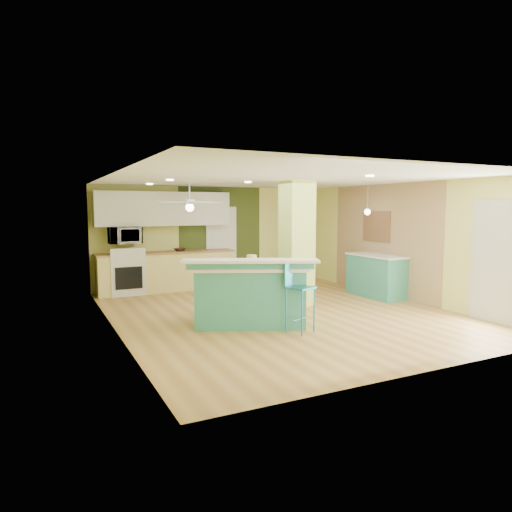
# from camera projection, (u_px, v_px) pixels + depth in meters

# --- Properties ---
(floor) EXTENTS (6.00, 7.00, 0.01)m
(floor) POSITION_uv_depth(u_px,v_px,m) (280.00, 313.00, 8.60)
(floor) COLOR #A17138
(floor) RESTS_ON ground
(ceiling) EXTENTS (6.00, 7.00, 0.01)m
(ceiling) POSITION_uv_depth(u_px,v_px,m) (281.00, 179.00, 8.34)
(ceiling) COLOR white
(ceiling) RESTS_ON wall_back
(wall_back) EXTENTS (6.00, 0.01, 2.50)m
(wall_back) POSITION_uv_depth(u_px,v_px,m) (213.00, 236.00, 11.60)
(wall_back) COLOR #DEDE77
(wall_back) RESTS_ON floor
(wall_front) EXTENTS (6.00, 0.01, 2.50)m
(wall_front) POSITION_uv_depth(u_px,v_px,m) (427.00, 270.00, 5.34)
(wall_front) COLOR #DEDE77
(wall_front) RESTS_ON floor
(wall_left) EXTENTS (0.01, 7.00, 2.50)m
(wall_left) POSITION_uv_depth(u_px,v_px,m) (114.00, 254.00, 7.15)
(wall_left) COLOR #DEDE77
(wall_left) RESTS_ON floor
(wall_right) EXTENTS (0.01, 7.00, 2.50)m
(wall_right) POSITION_uv_depth(u_px,v_px,m) (403.00, 242.00, 9.79)
(wall_right) COLOR #DEDE77
(wall_right) RESTS_ON floor
(wood_panel) EXTENTS (0.02, 3.40, 2.50)m
(wood_panel) POSITION_uv_depth(u_px,v_px,m) (383.00, 240.00, 10.32)
(wood_panel) COLOR #957355
(wood_panel) RESTS_ON floor
(olive_accent) EXTENTS (2.20, 0.02, 2.50)m
(olive_accent) POSITION_uv_depth(u_px,v_px,m) (221.00, 236.00, 11.67)
(olive_accent) COLOR #3B491D
(olive_accent) RESTS_ON floor
(interior_door) EXTENTS (0.82, 0.05, 2.00)m
(interior_door) POSITION_uv_depth(u_px,v_px,m) (221.00, 246.00, 11.67)
(interior_door) COLOR white
(interior_door) RESTS_ON floor
(french_door) EXTENTS (0.04, 1.08, 2.10)m
(french_door) POSITION_uv_depth(u_px,v_px,m) (499.00, 262.00, 7.74)
(french_door) COLOR silver
(french_door) RESTS_ON floor
(column) EXTENTS (0.55, 0.55, 2.50)m
(column) POSITION_uv_depth(u_px,v_px,m) (297.00, 244.00, 9.20)
(column) COLOR #CDE56A
(column) RESTS_ON floor
(kitchen_run) EXTENTS (3.25, 0.63, 0.94)m
(kitchen_run) POSITION_uv_depth(u_px,v_px,m) (167.00, 271.00, 10.84)
(kitchen_run) COLOR #E6D578
(kitchen_run) RESTS_ON floor
(stove) EXTENTS (0.76, 0.66, 1.08)m
(stove) POSITION_uv_depth(u_px,v_px,m) (126.00, 274.00, 10.41)
(stove) COLOR silver
(stove) RESTS_ON floor
(upper_cabinets) EXTENTS (3.20, 0.34, 0.80)m
(upper_cabinets) POSITION_uv_depth(u_px,v_px,m) (164.00, 209.00, 10.79)
(upper_cabinets) COLOR silver
(upper_cabinets) RESTS_ON wall_back
(microwave) EXTENTS (0.70, 0.48, 0.39)m
(microwave) POSITION_uv_depth(u_px,v_px,m) (125.00, 235.00, 10.33)
(microwave) COLOR white
(microwave) RESTS_ON wall_back
(ceiling_fan) EXTENTS (1.41, 1.41, 0.61)m
(ceiling_fan) POSITION_uv_depth(u_px,v_px,m) (190.00, 203.00, 9.68)
(ceiling_fan) COLOR silver
(ceiling_fan) RESTS_ON ceiling
(pendant_lamp) EXTENTS (0.14, 0.14, 0.69)m
(pendant_lamp) POSITION_uv_depth(u_px,v_px,m) (367.00, 212.00, 10.23)
(pendant_lamp) COLOR silver
(pendant_lamp) RESTS_ON ceiling
(wall_decor) EXTENTS (0.03, 0.90, 0.70)m
(wall_decor) POSITION_uv_depth(u_px,v_px,m) (376.00, 226.00, 10.45)
(wall_decor) COLOR brown
(wall_decor) RESTS_ON wood_panel
(peninsula) EXTENTS (2.33, 1.88, 1.16)m
(peninsula) POSITION_uv_depth(u_px,v_px,m) (250.00, 293.00, 7.70)
(peninsula) COLOR teal
(peninsula) RESTS_ON floor
(bar_stool) EXTENTS (0.48, 0.48, 1.14)m
(bar_stool) POSITION_uv_depth(u_px,v_px,m) (297.00, 285.00, 7.21)
(bar_stool) COLOR teal
(bar_stool) RESTS_ON floor
(side_counter) EXTENTS (0.62, 1.46, 0.94)m
(side_counter) POSITION_uv_depth(u_px,v_px,m) (376.00, 276.00, 10.15)
(side_counter) COLOR teal
(side_counter) RESTS_ON floor
(fruit_bowl) EXTENTS (0.35, 0.35, 0.07)m
(fruit_bowl) POSITION_uv_depth(u_px,v_px,m) (180.00, 250.00, 10.90)
(fruit_bowl) COLOR #341E15
(fruit_bowl) RESTS_ON kitchen_run
(canister) EXTENTS (0.17, 0.17, 0.17)m
(canister) POSITION_uv_depth(u_px,v_px,m) (252.00, 260.00, 7.79)
(canister) COLOR gold
(canister) RESTS_ON peninsula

